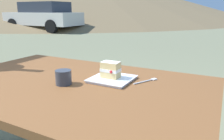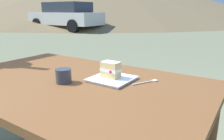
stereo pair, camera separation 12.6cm
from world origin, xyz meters
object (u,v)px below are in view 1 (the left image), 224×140
(dessert_plate, at_px, (112,79))
(dessert_fork, at_px, (147,81))
(patio_table, at_px, (72,95))
(parked_car_near, at_px, (43,16))
(cake_slice, at_px, (111,70))
(coffee_cup, at_px, (63,77))

(dessert_plate, bearing_deg, dessert_fork, -158.57)
(patio_table, xyz_separation_m, dessert_fork, (-0.38, -0.20, 0.08))
(dessert_fork, height_order, parked_car_near, parked_car_near)
(dessert_plate, height_order, cake_slice, cake_slice)
(dessert_fork, xyz_separation_m, parked_car_near, (8.36, -7.69, 0.09))
(coffee_cup, height_order, parked_car_near, parked_car_near)
(cake_slice, bearing_deg, patio_table, 35.76)
(dessert_plate, bearing_deg, patio_table, 33.94)
(parked_car_near, bearing_deg, dessert_fork, 137.37)
(dessert_plate, relative_size, parked_car_near, 0.05)
(dessert_plate, relative_size, cake_slice, 2.23)
(patio_table, relative_size, cake_slice, 14.75)
(cake_slice, distance_m, coffee_cup, 0.27)
(cake_slice, bearing_deg, dessert_plate, 169.68)
(coffee_cup, bearing_deg, dessert_fork, -146.47)
(coffee_cup, relative_size, parked_car_near, 0.02)
(coffee_cup, distance_m, parked_car_near, 11.26)
(patio_table, bearing_deg, cake_slice, -144.24)
(coffee_cup, bearing_deg, parked_car_near, -44.95)
(patio_table, bearing_deg, dessert_plate, -146.06)
(cake_slice, height_order, dessert_fork, cake_slice)
(patio_table, relative_size, dessert_fork, 9.86)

